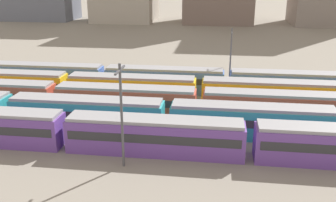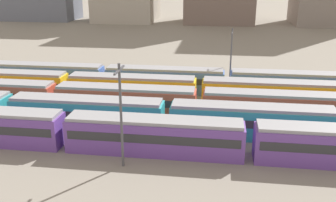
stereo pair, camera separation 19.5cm
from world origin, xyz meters
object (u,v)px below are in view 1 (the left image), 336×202
(train_track_3, at_px, (269,94))
(train_track_2, at_px, (199,103))
(train_track_0, at_px, (155,135))
(catenary_pole_0, at_px, (122,111))
(catenary_pole_3, at_px, (231,56))
(train_track_1, at_px, (167,117))

(train_track_3, bearing_deg, train_track_2, -150.16)
(train_track_0, relative_size, catenary_pole_0, 5.56)
(train_track_2, xyz_separation_m, catenary_pole_0, (-6.40, -13.65, 3.66))
(train_track_3, relative_size, catenary_pole_3, 9.85)
(catenary_pole_0, bearing_deg, train_track_0, 52.80)
(train_track_0, relative_size, train_track_1, 0.75)
(train_track_1, height_order, train_track_3, same)
(train_track_3, xyz_separation_m, catenary_pole_3, (-5.09, 7.96, 3.39))
(train_track_0, height_order, catenary_pole_3, catenary_pole_3)
(train_track_3, bearing_deg, catenary_pole_3, 122.57)
(train_track_1, relative_size, catenary_pole_0, 7.45)
(train_track_2, distance_m, catenary_pole_0, 15.52)
(catenary_pole_3, bearing_deg, train_track_1, -111.84)
(train_track_2, xyz_separation_m, catenary_pole_3, (3.98, 13.16, 3.39))
(train_track_2, height_order, catenary_pole_3, catenary_pole_3)
(train_track_1, xyz_separation_m, catenary_pole_0, (-3.02, -8.45, 3.66))
(train_track_0, relative_size, train_track_2, 0.75)
(train_track_0, bearing_deg, catenary_pole_3, 71.45)
(train_track_0, relative_size, train_track_3, 0.60)
(train_track_1, distance_m, train_track_2, 6.20)
(train_track_0, height_order, catenary_pole_0, catenary_pole_0)
(train_track_1, relative_size, train_track_3, 0.80)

